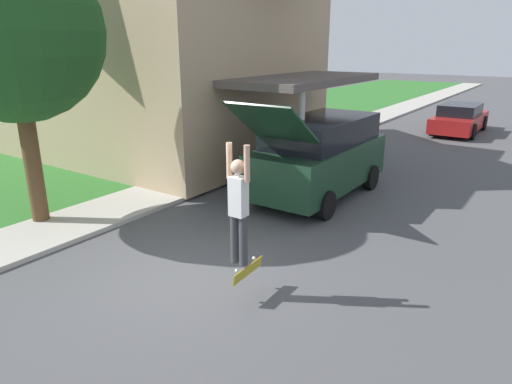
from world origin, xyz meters
The scene contains 10 objects.
ground_plane centered at (0.00, 0.00, 0.00)m, with size 120.00×120.00×0.00m, color #49494C.
lawn centered at (-8.00, 6.00, 0.04)m, with size 10.00×80.00×0.08m.
sidewalk centered at (-3.60, 6.00, 0.05)m, with size 1.80×80.00×0.10m.
house centered at (-7.56, 6.62, 4.62)m, with size 12.83×8.62×8.75m.
lawn_tree_near centered at (-4.29, -0.21, 4.08)m, with size 3.62×3.62×5.84m.
lawn_tree_far centered at (-5.26, 6.51, 4.58)m, with size 5.06×5.06×7.04m.
suv_parked centered at (-0.04, 5.10, 1.12)m, with size 2.04×5.22×2.74m.
car_down_street centered at (1.02, 16.95, 0.64)m, with size 1.87×4.45×1.31m.
skateboarder centered at (1.28, -0.20, 1.58)m, with size 0.41×0.22×1.90m.
skateboard centered at (1.37, -0.10, 0.46)m, with size 0.15×0.81×0.23m.
Camera 1 is at (5.16, -5.36, 3.86)m, focal length 32.00 mm.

